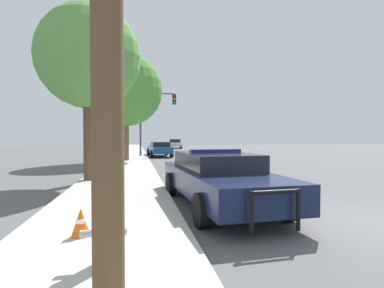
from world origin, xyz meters
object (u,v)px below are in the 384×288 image
car_background_distant (175,143)px  tree_sidewalk_near (89,58)px  fire_hydrant (104,230)px  police_car (218,177)px  traffic_light (154,111)px  car_background_midblock (160,149)px  tree_sidewalk_mid (126,90)px  traffic_cone (81,222)px

car_background_distant → tree_sidewalk_near: bearing=-97.9°
fire_hydrant → car_background_distant: bearing=81.4°
car_background_distant → tree_sidewalk_near: size_ratio=0.66×
police_car → traffic_light: 18.50m
car_background_midblock → tree_sidewalk_near: 15.45m
car_background_distant → tree_sidewalk_mid: (-6.34, -23.45, 4.18)m
police_car → car_background_distant: (3.66, 37.02, -0.00)m
police_car → car_background_distant: bearing=-99.3°
traffic_light → tree_sidewalk_mid: 5.23m
police_car → tree_sidewalk_mid: (-2.68, 13.57, 4.18)m
traffic_light → tree_sidewalk_near: 14.19m
traffic_light → tree_sidewalk_near: bearing=-103.2°
police_car → car_background_distant: size_ratio=1.28×
traffic_light → car_background_distant: bearing=77.5°
car_background_midblock → fire_hydrant: bearing=-99.4°
tree_sidewalk_mid → traffic_cone: 16.44m
traffic_light → tree_sidewalk_mid: bearing=-115.0°
police_car → car_background_distant: police_car is taller
car_background_midblock → tree_sidewalk_near: bearing=-107.6°
fire_hydrant → car_background_midblock: (2.43, 22.29, 0.13)m
car_background_midblock → traffic_cone: bearing=-101.0°
traffic_light → car_background_midblock: (0.49, 0.67, -3.20)m
fire_hydrant → car_background_distant: 40.88m
car_background_distant → car_background_midblock: (-3.67, -18.14, -0.03)m
fire_hydrant → tree_sidewalk_near: tree_sidewalk_near is taller
car_background_midblock → traffic_cone: 21.31m
car_background_midblock → tree_sidewalk_mid: bearing=-119.8°
car_background_distant → traffic_cone: bearing=-94.6°
tree_sidewalk_mid → car_background_midblock: bearing=63.4°
traffic_light → traffic_cone: traffic_light is taller
police_car → tree_sidewalk_mid: size_ratio=0.76×
car_background_midblock → tree_sidewalk_mid: (-2.66, -5.31, 4.21)m
car_background_midblock → traffic_cone: size_ratio=10.51×
car_background_midblock → police_car: bearing=-93.1°
tree_sidewalk_mid → police_car: bearing=-78.8°
tree_sidewalk_mid → traffic_cone: (-0.25, -15.79, -4.55)m
tree_sidewalk_mid → traffic_cone: bearing=-90.9°
fire_hydrant → traffic_cone: size_ratio=1.82×
police_car → fire_hydrant: (-2.45, -3.41, -0.16)m
car_background_distant → traffic_cone: (-6.59, -39.24, -0.37)m
police_car → traffic_light: size_ratio=1.02×
police_car → car_background_midblock: bearing=-93.6°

